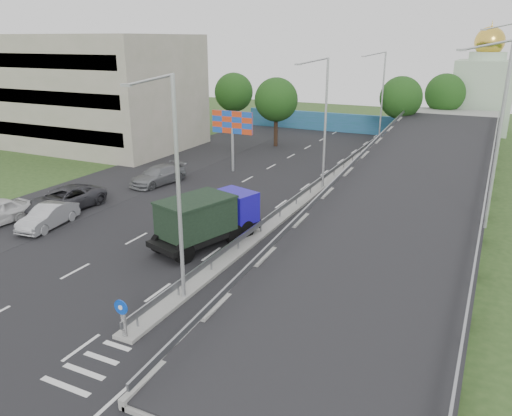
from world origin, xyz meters
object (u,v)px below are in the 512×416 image
Objects in this scene: church at (483,90)px; parked_car_d at (158,175)px; billboard at (232,126)px; parked_car_b at (48,216)px; lamp_post_mid at (323,117)px; dump_truck at (208,218)px; lamp_post_far at (381,93)px; lamp_post_near at (174,180)px; sign_bollard at (123,318)px; parked_car_c at (65,199)px.

parked_car_d is at bearing -120.36° from church.
billboard is 1.04× the size of parked_car_d.
parked_car_d is (0.29, 11.32, 0.02)m from parked_car_b.
lamp_post_mid reaches higher than dump_truck.
dump_truck is (-2.25, -33.76, -4.13)m from lamp_post_far.
billboard is at bearing -116.84° from lamp_post_far.
church is 37.23m from billboard.
lamp_post_near is 1.00× the size of lamp_post_mid.
sign_bollard is 24.30m from lamp_post_mid.
parked_car_b is at bearing -102.20° from billboard.
lamp_post_mid is 1.71× the size of parked_car_c.
lamp_post_mid and lamp_post_far have the same top height.
parked_car_d is at bearing -117.34° from lamp_post_far.
dump_truck is 10.96m from parked_car_b.
billboard is at bearing 69.96° from parked_car_b.
lamp_post_far is at bearing 62.28° from parked_car_b.
billboard is 0.93× the size of parked_car_c.
parked_car_b is at bearing 162.25° from lamp_post_near.
lamp_post_far reaches higher than dump_truck.
parked_car_c is at bearing 142.91° from sign_bollard.
sign_bollard is at bearing -90.26° from lamp_post_mid.
sign_bollard is 44.08m from lamp_post_far.
lamp_post_near is 0.73× the size of church.
parked_car_b is (-12.97, -15.85, -5.07)m from lamp_post_mid.
billboard reaches higher than parked_car_b.
dump_truck reaches higher than sign_bollard.
sign_bollard is 27.53m from billboard.
dump_truck is 12.37m from parked_car_c.
church is (9.89, 34.00, -0.50)m from lamp_post_mid.
sign_bollard is 0.23× the size of dump_truck.
sign_bollard is at bearing -70.79° from billboard.
parked_car_d reaches higher than parked_car_b.
parked_car_d is (-22.57, -38.53, -4.55)m from church.
sign_bollard is 23.03m from parked_car_d.
dump_truck is 1.62× the size of parked_car_b.
lamp_post_near and lamp_post_far have the same top height.
dump_truck is at bearing -93.81° from lamp_post_far.
parked_car_c is at bearing -117.54° from church.
church reaches higher than dump_truck.
lamp_post_near is 54.90m from church.
lamp_post_near is 16.95m from parked_car_c.
billboard is 17.37m from dump_truck.
dump_truck is (6.86, -15.76, -2.51)m from billboard.
lamp_post_near is at bearing -90.00° from lamp_post_far.
lamp_post_far is (0.00, 40.00, 0.00)m from lamp_post_near.
lamp_post_mid is at bearing -106.22° from church.
church is at bearing 79.62° from lamp_post_near.
billboard reaches higher than parked_car_d.
lamp_post_near is 7.82m from dump_truck.
lamp_post_mid reaches higher than parked_car_c.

